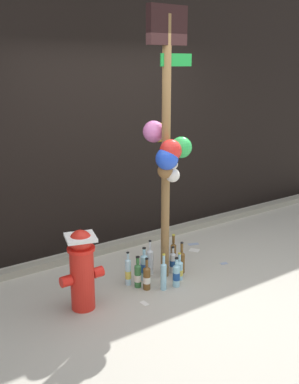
# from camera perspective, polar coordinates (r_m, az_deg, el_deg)

# --- Properties ---
(ground_plane) EXTENTS (14.00, 14.00, 0.00)m
(ground_plane) POSITION_cam_1_polar(r_m,az_deg,el_deg) (4.81, 4.54, -11.79)
(ground_plane) COLOR #ADA899
(building_wall) EXTENTS (10.00, 0.20, 3.48)m
(building_wall) POSITION_cam_1_polar(r_m,az_deg,el_deg) (5.64, -5.84, 10.82)
(building_wall) COLOR black
(building_wall) RESTS_ON ground_plane
(curb_strip) EXTENTS (8.00, 0.12, 0.08)m
(curb_strip) POSITION_cam_1_polar(r_m,az_deg,el_deg) (5.73, -3.51, -6.62)
(curb_strip) COLOR gray
(curb_strip) RESTS_ON ground_plane
(memorial_post) EXTENTS (0.53, 0.54, 2.75)m
(memorial_post) POSITION_cam_1_polar(r_m,az_deg,el_deg) (4.54, 2.14, 7.32)
(memorial_post) COLOR olive
(memorial_post) RESTS_ON ground_plane
(fire_hydrant) EXTENTS (0.42, 0.33, 0.78)m
(fire_hydrant) POSITION_cam_1_polar(r_m,az_deg,el_deg) (4.30, -8.48, -9.41)
(fire_hydrant) COLOR red
(fire_hydrant) RESTS_ON ground_plane
(bottle_0) EXTENTS (0.07, 0.07, 0.39)m
(bottle_0) POSITION_cam_1_polar(r_m,az_deg,el_deg) (5.01, 0.07, -8.60)
(bottle_0) COLOR silver
(bottle_0) RESTS_ON ground_plane
(bottle_1) EXTENTS (0.07, 0.07, 0.30)m
(bottle_1) POSITION_cam_1_polar(r_m,az_deg,el_deg) (5.06, 2.93, -8.76)
(bottle_1) COLOR silver
(bottle_1) RESTS_ON ground_plane
(bottle_2) EXTENTS (0.08, 0.08, 0.30)m
(bottle_2) POSITION_cam_1_polar(r_m,az_deg,el_deg) (4.92, 3.75, -9.71)
(bottle_2) COLOR #93CCE0
(bottle_2) RESTS_ON ground_plane
(bottle_3) EXTENTS (0.07, 0.07, 0.36)m
(bottle_3) POSITION_cam_1_polar(r_m,az_deg,el_deg) (5.05, 4.03, -8.63)
(bottle_3) COLOR brown
(bottle_3) RESTS_ON ground_plane
(bottle_4) EXTENTS (0.07, 0.07, 0.34)m
(bottle_4) POSITION_cam_1_polar(r_m,az_deg,el_deg) (4.74, -1.48, -10.37)
(bottle_4) COLOR #337038
(bottle_4) RESTS_ON ground_plane
(bottle_5) EXTENTS (0.08, 0.08, 0.34)m
(bottle_5) POSITION_cam_1_polar(r_m,az_deg,el_deg) (4.70, -0.34, -10.67)
(bottle_5) COLOR brown
(bottle_5) RESTS_ON ground_plane
(bottle_6) EXTENTS (0.07, 0.07, 0.34)m
(bottle_6) POSITION_cam_1_polar(r_m,az_deg,el_deg) (5.30, 3.01, -7.43)
(bottle_6) COLOR brown
(bottle_6) RESTS_ON ground_plane
(bottle_7) EXTENTS (0.07, 0.07, 0.32)m
(bottle_7) POSITION_cam_1_polar(r_m,az_deg,el_deg) (4.77, 3.39, -10.32)
(bottle_7) COLOR #93CCE0
(bottle_7) RESTS_ON ground_plane
(bottle_8) EXTENTS (0.08, 0.08, 0.37)m
(bottle_8) POSITION_cam_1_polar(r_m,az_deg,el_deg) (4.89, -0.67, -9.31)
(bottle_8) COLOR #93CCE0
(bottle_8) RESTS_ON ground_plane
(bottle_9) EXTENTS (0.06, 0.06, 0.39)m
(bottle_9) POSITION_cam_1_polar(r_m,az_deg,el_deg) (4.68, 1.78, -10.37)
(bottle_9) COLOR #93CCE0
(bottle_9) RESTS_ON ground_plane
(bottle_10) EXTENTS (0.06, 0.06, 0.37)m
(bottle_10) POSITION_cam_1_polar(r_m,az_deg,el_deg) (4.79, -2.70, -9.95)
(bottle_10) COLOR #B2DBEA
(bottle_10) RESTS_ON ground_plane
(litter_0) EXTENTS (0.05, 0.09, 0.01)m
(litter_0) POSITION_cam_1_polar(r_m,az_deg,el_deg) (4.51, -0.66, -13.77)
(litter_0) COLOR silver
(litter_0) RESTS_ON ground_plane
(litter_1) EXTENTS (0.15, 0.15, 0.01)m
(litter_1) POSITION_cam_1_polar(r_m,az_deg,el_deg) (5.69, 5.64, -7.26)
(litter_1) COLOR silver
(litter_1) RESTS_ON ground_plane
(litter_2) EXTENTS (0.15, 0.11, 0.01)m
(litter_2) POSITION_cam_1_polar(r_m,az_deg,el_deg) (5.87, 5.53, -6.51)
(litter_2) COLOR #8C99B2
(litter_2) RESTS_ON ground_plane
(litter_3) EXTENTS (0.09, 0.07, 0.01)m
(litter_3) POSITION_cam_1_polar(r_m,az_deg,el_deg) (5.38, 9.32, -8.82)
(litter_3) COLOR #8C99B2
(litter_3) RESTS_ON ground_plane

